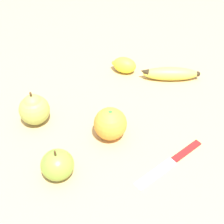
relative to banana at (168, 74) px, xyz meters
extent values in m
plane|color=tan|center=(-0.19, -0.14, -0.02)|extent=(3.00, 3.00, 0.00)
ellipsoid|color=#DBCC4C|center=(0.00, 0.00, 0.00)|extent=(0.16, 0.05, 0.04)
cone|color=#2D2314|center=(-0.08, 0.00, 0.01)|extent=(0.03, 0.02, 0.03)
sphere|color=#2D2314|center=(0.08, 0.00, 0.00)|extent=(0.02, 0.02, 0.02)
sphere|color=orange|center=(-0.18, -0.22, 0.02)|extent=(0.08, 0.08, 0.08)
cylinder|color=#337A33|center=(-0.18, -0.22, 0.06)|extent=(0.01, 0.01, 0.00)
sphere|color=#99A84C|center=(-0.37, -0.16, 0.02)|extent=(0.08, 0.08, 0.08)
sphere|color=#99A84C|center=(-0.37, -0.16, 0.04)|extent=(0.05, 0.05, 0.05)
cylinder|color=#4C3319|center=(-0.37, -0.16, 0.07)|extent=(0.01, 0.01, 0.02)
ellipsoid|color=olive|center=(-0.29, -0.33, 0.01)|extent=(0.07, 0.07, 0.06)
cylinder|color=#4C3319|center=(-0.29, -0.33, 0.05)|extent=(0.00, 0.00, 0.01)
ellipsoid|color=yellow|center=(-0.13, 0.04, 0.00)|extent=(0.08, 0.07, 0.05)
sphere|color=yellow|center=(-0.16, 0.05, 0.00)|extent=(0.01, 0.01, 0.01)
cube|color=silver|center=(-0.08, -0.33, -0.02)|extent=(0.10, 0.08, 0.00)
cube|color=red|center=(0.00, -0.27, -0.02)|extent=(0.08, 0.07, 0.01)
camera|label=1|loc=(-0.19, -0.73, 0.55)|focal=50.00mm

